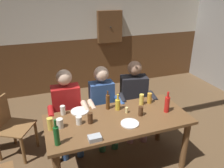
{
  "coord_description": "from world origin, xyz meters",
  "views": [
    {
      "loc": [
        -0.88,
        -2.35,
        2.29
      ],
      "look_at": [
        0.0,
        0.11,
        1.14
      ],
      "focal_mm": 35.99,
      "sensor_mm": 36.0,
      "label": 1
    }
  ],
  "objects_px": {
    "pint_glass_1": "(79,120)",
    "pint_glass_4": "(141,100)",
    "bottle_0": "(57,135)",
    "pint_glass_6": "(90,118)",
    "table_candle": "(127,110)",
    "pint_glass_5": "(60,123)",
    "person_0": "(67,107)",
    "pint_glass_7": "(141,111)",
    "condiment_caddy": "(95,138)",
    "pint_glass_0": "(50,124)",
    "person_2": "(134,95)",
    "bottle_3": "(118,104)",
    "pint_glass_3": "(149,98)",
    "wall_dart_cabinet": "(110,27)",
    "pint_glass_2": "(63,110)",
    "plate_0": "(130,123)",
    "plate_1": "(80,111)",
    "bottle_1": "(108,102)",
    "chair_empty_near_right": "(10,125)",
    "bottle_2": "(167,104)",
    "person_1": "(103,102)",
    "dining_table": "(118,126)"
  },
  "relations": [
    {
      "from": "condiment_caddy",
      "to": "pint_glass_5",
      "type": "xyz_separation_m",
      "value": [
        -0.32,
        0.36,
        0.03
      ]
    },
    {
      "from": "pint_glass_5",
      "to": "pint_glass_1",
      "type": "bearing_deg",
      "value": 0.23
    },
    {
      "from": "person_1",
      "to": "pint_glass_1",
      "type": "relative_size",
      "value": 12.17
    },
    {
      "from": "condiment_caddy",
      "to": "pint_glass_6",
      "type": "bearing_deg",
      "value": 83.37
    },
    {
      "from": "bottle_0",
      "to": "pint_glass_6",
      "type": "height_order",
      "value": "bottle_0"
    },
    {
      "from": "pint_glass_4",
      "to": "plate_0",
      "type": "bearing_deg",
      "value": -131.68
    },
    {
      "from": "bottle_0",
      "to": "pint_glass_6",
      "type": "relative_size",
      "value": 2.18
    },
    {
      "from": "pint_glass_7",
      "to": "condiment_caddy",
      "type": "bearing_deg",
      "value": -157.6
    },
    {
      "from": "condiment_caddy",
      "to": "table_candle",
      "type": "bearing_deg",
      "value": 36.44
    },
    {
      "from": "pint_glass_1",
      "to": "pint_glass_4",
      "type": "xyz_separation_m",
      "value": [
        0.92,
        0.18,
        0.03
      ]
    },
    {
      "from": "pint_glass_1",
      "to": "wall_dart_cabinet",
      "type": "relative_size",
      "value": 0.14
    },
    {
      "from": "pint_glass_2",
      "to": "pint_glass_4",
      "type": "distance_m",
      "value": 1.07
    },
    {
      "from": "bottle_3",
      "to": "pint_glass_7",
      "type": "bearing_deg",
      "value": -47.45
    },
    {
      "from": "bottle_2",
      "to": "bottle_3",
      "type": "xyz_separation_m",
      "value": [
        -0.58,
        0.27,
        -0.03
      ]
    },
    {
      "from": "person_1",
      "to": "pint_glass_1",
      "type": "distance_m",
      "value": 0.77
    },
    {
      "from": "pint_glass_0",
      "to": "pint_glass_7",
      "type": "xyz_separation_m",
      "value": [
        1.11,
        -0.07,
        -0.01
      ]
    },
    {
      "from": "plate_0",
      "to": "bottle_1",
      "type": "height_order",
      "value": "bottle_1"
    },
    {
      "from": "bottle_3",
      "to": "pint_glass_7",
      "type": "height_order",
      "value": "bottle_3"
    },
    {
      "from": "pint_glass_3",
      "to": "wall_dart_cabinet",
      "type": "height_order",
      "value": "wall_dart_cabinet"
    },
    {
      "from": "pint_glass_2",
      "to": "plate_0",
      "type": "bearing_deg",
      "value": -34.38
    },
    {
      "from": "chair_empty_near_right",
      "to": "bottle_3",
      "type": "distance_m",
      "value": 1.57
    },
    {
      "from": "person_2",
      "to": "bottle_3",
      "type": "xyz_separation_m",
      "value": [
        -0.45,
        -0.44,
        0.16
      ]
    },
    {
      "from": "pint_glass_0",
      "to": "pint_glass_2",
      "type": "distance_m",
      "value": 0.34
    },
    {
      "from": "table_candle",
      "to": "pint_glass_1",
      "type": "height_order",
      "value": "pint_glass_1"
    },
    {
      "from": "plate_0",
      "to": "person_0",
      "type": "bearing_deg",
      "value": 127.95
    },
    {
      "from": "pint_glass_7",
      "to": "pint_glass_0",
      "type": "bearing_deg",
      "value": 176.17
    },
    {
      "from": "bottle_0",
      "to": "pint_glass_0",
      "type": "relative_size",
      "value": 2.0
    },
    {
      "from": "person_0",
      "to": "table_candle",
      "type": "distance_m",
      "value": 0.89
    },
    {
      "from": "table_candle",
      "to": "pint_glass_3",
      "type": "xyz_separation_m",
      "value": [
        0.41,
        0.14,
        0.03
      ]
    },
    {
      "from": "table_candle",
      "to": "pint_glass_1",
      "type": "relative_size",
      "value": 0.8
    },
    {
      "from": "table_candle",
      "to": "pint_glass_5",
      "type": "distance_m",
      "value": 0.86
    },
    {
      "from": "bottle_1",
      "to": "pint_glass_3",
      "type": "distance_m",
      "value": 0.61
    },
    {
      "from": "bottle_2",
      "to": "wall_dart_cabinet",
      "type": "xyz_separation_m",
      "value": [
        0.14,
        2.67,
        0.56
      ]
    },
    {
      "from": "bottle_0",
      "to": "pint_glass_0",
      "type": "distance_m",
      "value": 0.3
    },
    {
      "from": "condiment_caddy",
      "to": "pint_glass_7",
      "type": "height_order",
      "value": "pint_glass_7"
    },
    {
      "from": "pint_glass_1",
      "to": "bottle_3",
      "type": "bearing_deg",
      "value": 16.25
    },
    {
      "from": "table_candle",
      "to": "pint_glass_0",
      "type": "relative_size",
      "value": 0.53
    },
    {
      "from": "person_1",
      "to": "pint_glass_2",
      "type": "height_order",
      "value": "person_1"
    },
    {
      "from": "dining_table",
      "to": "wall_dart_cabinet",
      "type": "bearing_deg",
      "value": 73.01
    },
    {
      "from": "table_candle",
      "to": "plate_1",
      "type": "bearing_deg",
      "value": 157.64
    },
    {
      "from": "plate_1",
      "to": "pint_glass_1",
      "type": "xyz_separation_m",
      "value": [
        -0.07,
        -0.28,
        0.04
      ]
    },
    {
      "from": "dining_table",
      "to": "pint_glass_7",
      "type": "xyz_separation_m",
      "value": [
        0.29,
        -0.03,
        0.18
      ]
    },
    {
      "from": "pint_glass_2",
      "to": "pint_glass_3",
      "type": "distance_m",
      "value": 1.2
    },
    {
      "from": "table_candle",
      "to": "bottle_0",
      "type": "relative_size",
      "value": 0.27
    },
    {
      "from": "person_2",
      "to": "pint_glass_5",
      "type": "xyz_separation_m",
      "value": [
        -1.24,
        -0.6,
        0.13
      ]
    },
    {
      "from": "person_1",
      "to": "person_2",
      "type": "relative_size",
      "value": 0.98
    },
    {
      "from": "bottle_1",
      "to": "pint_glass_7",
      "type": "bearing_deg",
      "value": -41.55
    },
    {
      "from": "person_0",
      "to": "pint_glass_1",
      "type": "relative_size",
      "value": 12.33
    },
    {
      "from": "bottle_1",
      "to": "pint_glass_7",
      "type": "height_order",
      "value": "bottle_1"
    },
    {
      "from": "chair_empty_near_right",
      "to": "table_candle",
      "type": "relative_size",
      "value": 11.0
    }
  ]
}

